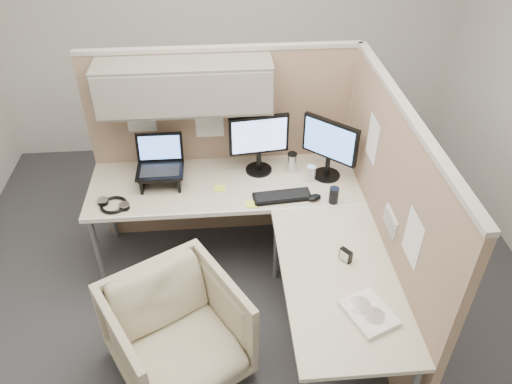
{
  "coord_description": "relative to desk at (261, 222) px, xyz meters",
  "views": [
    {
      "loc": [
        -0.12,
        -2.44,
        2.9
      ],
      "look_at": [
        0.1,
        0.25,
        0.85
      ],
      "focal_mm": 35.0,
      "sensor_mm": 36.0,
      "label": 1
    }
  ],
  "objects": [
    {
      "name": "headphones",
      "position": [
        -1.01,
        0.2,
        0.06
      ],
      "size": [
        0.25,
        0.25,
        0.03
      ],
      "rotation": [
        0.0,
        0.0,
        -0.4
      ],
      "color": "black",
      "rests_on": "desk"
    },
    {
      "name": "ground",
      "position": [
        -0.12,
        -0.13,
        -0.69
      ],
      "size": [
        4.5,
        4.5,
        0.0
      ],
      "primitive_type": "plane",
      "color": "#313135",
      "rests_on": "ground"
    },
    {
      "name": "soda_can_silver",
      "position": [
        0.4,
        0.4,
        0.1
      ],
      "size": [
        0.07,
        0.07,
        0.12
      ],
      "primitive_type": "cylinder",
      "color": "silver",
      "rests_on": "desk"
    },
    {
      "name": "travel_mug",
      "position": [
        0.28,
        0.53,
        0.12
      ],
      "size": [
        0.07,
        0.07,
        0.15
      ],
      "color": "silver",
      "rests_on": "desk"
    },
    {
      "name": "monitor_right",
      "position": [
        0.53,
        0.44,
        0.32
      ],
      "size": [
        0.35,
        0.33,
        0.47
      ],
      "rotation": [
        0.0,
        0.0,
        -0.75
      ],
      "color": "black",
      "rests_on": "desk"
    },
    {
      "name": "partition_back",
      "position": [
        -0.34,
        0.7,
        0.41
      ],
      "size": [
        2.0,
        0.36,
        1.63
      ],
      "color": "#9D7E67",
      "rests_on": "ground"
    },
    {
      "name": "partition_right",
      "position": [
        0.78,
        -0.19,
        0.13
      ],
      "size": [
        0.07,
        2.03,
        1.63
      ],
      "color": "#9D7E67",
      "rests_on": "ground"
    },
    {
      "name": "monitor_left",
      "position": [
        0.03,
        0.55,
        0.32
      ],
      "size": [
        0.44,
        0.2,
        0.47
      ],
      "rotation": [
        0.0,
        0.0,
        0.12
      ],
      "color": "black",
      "rests_on": "desk"
    },
    {
      "name": "soda_can_green",
      "position": [
        0.52,
        0.12,
        0.1
      ],
      "size": [
        0.07,
        0.07,
        0.12
      ],
      "primitive_type": "cylinder",
      "color": "black",
      "rests_on": "desk"
    },
    {
      "name": "paper_stack",
      "position": [
        0.51,
        -0.87,
        0.06
      ],
      "size": [
        0.31,
        0.34,
        0.03
      ],
      "rotation": [
        0.0,
        0.0,
        0.39
      ],
      "color": "white",
      "rests_on": "desk"
    },
    {
      "name": "desk",
      "position": [
        0.0,
        0.0,
        0.0
      ],
      "size": [
        2.0,
        1.98,
        0.73
      ],
      "color": "beige",
      "rests_on": "ground"
    },
    {
      "name": "sticky_note_b",
      "position": [
        -0.06,
        0.14,
        0.05
      ],
      "size": [
        0.08,
        0.08,
        0.01
      ],
      "primitive_type": "cube",
      "rotation": [
        0.0,
        0.0,
        -0.11
      ],
      "color": "#F6FE42",
      "rests_on": "desk"
    },
    {
      "name": "office_chair",
      "position": [
        -0.57,
        -0.61,
        -0.31
      ],
      "size": [
        0.98,
        0.96,
        0.76
      ],
      "primitive_type": "imported",
      "rotation": [
        0.0,
        0.0,
        0.52
      ],
      "color": "#B3A68E",
      "rests_on": "ground"
    },
    {
      "name": "mouse",
      "position": [
        0.39,
        0.16,
        0.06
      ],
      "size": [
        0.12,
        0.1,
        0.04
      ],
      "primitive_type": "ellipsoid",
      "rotation": [
        0.0,
        0.0,
        0.38
      ],
      "color": "black",
      "rests_on": "desk"
    },
    {
      "name": "keyboard",
      "position": [
        0.17,
        0.2,
        0.05
      ],
      "size": [
        0.42,
        0.17,
        0.02
      ],
      "primitive_type": "cube",
      "rotation": [
        0.0,
        0.0,
        0.09
      ],
      "color": "black",
      "rests_on": "desk"
    },
    {
      "name": "desk_clock",
      "position": [
        0.47,
        -0.45,
        0.08
      ],
      "size": [
        0.07,
        0.08,
        0.08
      ],
      "rotation": [
        0.0,
        0.0,
        -0.94
      ],
      "color": "black",
      "rests_on": "desk"
    },
    {
      "name": "sticky_note_d",
      "position": [
        -0.27,
        0.34,
        0.05
      ],
      "size": [
        0.09,
        0.09,
        0.01
      ],
      "primitive_type": "cube",
      "rotation": [
        0.0,
        0.0,
        -0.2
      ],
      "color": "#F6FE42",
      "rests_on": "desk"
    },
    {
      "name": "laptop_station",
      "position": [
        -0.69,
        0.45,
        0.18
      ],
      "size": [
        0.34,
        0.29,
        0.35
      ],
      "color": "black",
      "rests_on": "desk"
    }
  ]
}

